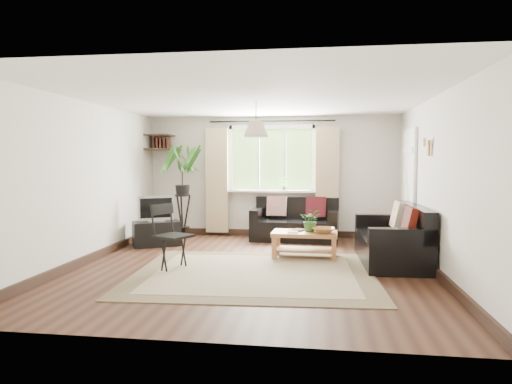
# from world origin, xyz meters

# --- Properties ---
(floor) EXTENTS (5.50, 5.50, 0.00)m
(floor) POSITION_xyz_m (0.00, 0.00, 0.00)
(floor) COLOR black
(floor) RESTS_ON ground
(ceiling) EXTENTS (5.50, 5.50, 0.00)m
(ceiling) POSITION_xyz_m (0.00, 0.00, 2.40)
(ceiling) COLOR white
(ceiling) RESTS_ON floor
(wall_back) EXTENTS (5.00, 0.02, 2.40)m
(wall_back) POSITION_xyz_m (0.00, 2.75, 1.20)
(wall_back) COLOR beige
(wall_back) RESTS_ON floor
(wall_front) EXTENTS (5.00, 0.02, 2.40)m
(wall_front) POSITION_xyz_m (0.00, -2.75, 1.20)
(wall_front) COLOR beige
(wall_front) RESTS_ON floor
(wall_left) EXTENTS (0.02, 5.50, 2.40)m
(wall_left) POSITION_xyz_m (-2.50, 0.00, 1.20)
(wall_left) COLOR beige
(wall_left) RESTS_ON floor
(wall_right) EXTENTS (0.02, 5.50, 2.40)m
(wall_right) POSITION_xyz_m (2.50, 0.00, 1.20)
(wall_right) COLOR beige
(wall_right) RESTS_ON floor
(rug) EXTENTS (3.35, 2.91, 0.02)m
(rug) POSITION_xyz_m (0.08, -0.39, 0.01)
(rug) COLOR beige
(rug) RESTS_ON floor
(window) EXTENTS (2.50, 0.16, 2.16)m
(window) POSITION_xyz_m (0.00, 2.71, 1.55)
(window) COLOR white
(window) RESTS_ON wall_back
(door) EXTENTS (0.06, 0.96, 2.06)m
(door) POSITION_xyz_m (2.47, 1.70, 1.00)
(door) COLOR silver
(door) RESTS_ON wall_right
(corner_shelf) EXTENTS (0.50, 0.50, 0.34)m
(corner_shelf) POSITION_xyz_m (-2.25, 2.50, 1.89)
(corner_shelf) COLOR black
(corner_shelf) RESTS_ON wall_back
(pendant_lamp) EXTENTS (0.36, 0.36, 0.54)m
(pendant_lamp) POSITION_xyz_m (0.00, 0.40, 2.05)
(pendant_lamp) COLOR beige
(pendant_lamp) RESTS_ON ceiling
(wall_sconce) EXTENTS (0.12, 0.12, 0.28)m
(wall_sconce) POSITION_xyz_m (2.43, 0.30, 1.74)
(wall_sconce) COLOR beige
(wall_sconce) RESTS_ON wall_right
(sofa_back) EXTENTS (1.68, 0.93, 0.77)m
(sofa_back) POSITION_xyz_m (0.50, 2.28, 0.38)
(sofa_back) COLOR black
(sofa_back) RESTS_ON floor
(sofa_right) EXTENTS (1.76, 0.92, 0.82)m
(sofa_right) POSITION_xyz_m (2.01, 0.53, 0.41)
(sofa_right) COLOR black
(sofa_right) RESTS_ON floor
(coffee_table) EXTENTS (1.03, 0.58, 0.41)m
(coffee_table) POSITION_xyz_m (0.73, 0.72, 0.21)
(coffee_table) COLOR #945730
(coffee_table) RESTS_ON floor
(table_plant) EXTENTS (0.33, 0.29, 0.36)m
(table_plant) POSITION_xyz_m (0.82, 0.77, 0.59)
(table_plant) COLOR #316126
(table_plant) RESTS_ON coffee_table
(bowl) EXTENTS (0.35, 0.35, 0.09)m
(bowl) POSITION_xyz_m (1.02, 0.62, 0.45)
(bowl) COLOR #9A6135
(bowl) RESTS_ON coffee_table
(book_a) EXTENTS (0.17, 0.22, 0.02)m
(book_a) POSITION_xyz_m (0.47, 0.64, 0.42)
(book_a) COLOR white
(book_a) RESTS_ON coffee_table
(book_b) EXTENTS (0.26, 0.29, 0.02)m
(book_b) POSITION_xyz_m (0.53, 0.84, 0.42)
(book_b) COLOR brown
(book_b) RESTS_ON coffee_table
(tv_stand) EXTENTS (0.93, 0.79, 0.44)m
(tv_stand) POSITION_xyz_m (-1.94, 1.38, 0.22)
(tv_stand) COLOR black
(tv_stand) RESTS_ON floor
(tv) EXTENTS (0.65, 0.48, 0.48)m
(tv) POSITION_xyz_m (-1.94, 1.38, 0.67)
(tv) COLOR #A5A5AA
(tv) RESTS_ON tv_stand
(palm_stand) EXTENTS (0.88, 0.88, 1.83)m
(palm_stand) POSITION_xyz_m (-1.73, 2.31, 0.92)
(palm_stand) COLOR black
(palm_stand) RESTS_ON floor
(folding_chair) EXTENTS (0.63, 0.63, 0.91)m
(folding_chair) POSITION_xyz_m (-1.06, -0.30, 0.46)
(folding_chair) COLOR black
(folding_chair) RESTS_ON floor
(sill_plant) EXTENTS (0.14, 0.10, 0.27)m
(sill_plant) POSITION_xyz_m (0.25, 2.63, 1.06)
(sill_plant) COLOR #2D6023
(sill_plant) RESTS_ON window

